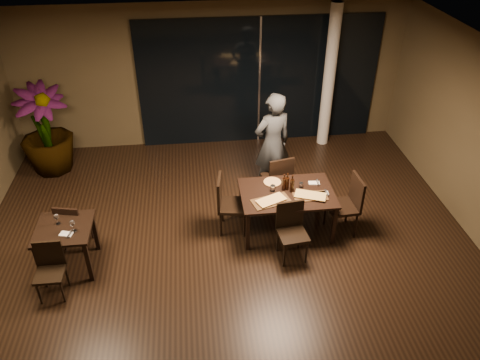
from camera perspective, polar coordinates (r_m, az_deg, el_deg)
name	(u,v)px	position (r m, az deg, el deg)	size (l,w,h in m)	color
ground	(231,266)	(7.28, -1.16, -10.50)	(8.00, 8.00, 0.00)	black
wall_back	(211,76)	(9.92, -3.58, 12.59)	(8.00, 0.10, 3.00)	#483C26
ceiling	(228,79)	(5.60, -1.52, 12.15)	(8.00, 8.00, 0.04)	silver
window_panel	(259,82)	(9.99, 2.34, 11.85)	(5.00, 0.06, 2.70)	black
column	(329,78)	(9.95, 10.81, 12.14)	(0.24, 0.24, 3.00)	silver
main_table	(287,196)	(7.58, 5.74, -1.96)	(1.50, 1.00, 0.75)	black
side_table	(65,234)	(7.34, -20.56, -6.22)	(0.80, 0.80, 0.75)	black
chair_main_far	(278,177)	(8.26, 4.71, 0.33)	(0.54, 0.54, 0.97)	black
chair_main_near	(291,228)	(7.20, 6.27, -5.78)	(0.48, 0.48, 0.93)	black
chair_main_left	(227,201)	(7.61, -1.55, -2.61)	(0.54, 0.54, 1.02)	black
chair_main_right	(348,202)	(7.78, 13.05, -2.62)	(0.51, 0.51, 1.03)	black
chair_side_far	(72,224)	(7.74, -19.79, -5.05)	(0.48, 0.48, 0.86)	black
chair_side_near	(50,267)	(7.12, -22.15, -9.75)	(0.39, 0.39, 0.84)	black
diner	(272,144)	(8.41, 3.97, 4.43)	(0.66, 0.44, 1.94)	#2B2E30
potted_plant	(45,130)	(9.77, -22.68, 5.62)	(0.96, 0.96, 1.77)	#1A4517
pizza_board_left	(271,201)	(7.31, 3.81, -2.60)	(0.60, 0.30, 0.01)	#432B15
pizza_board_right	(310,196)	(7.48, 8.56, -1.98)	(0.53, 0.27, 0.01)	#442A15
oblong_pizza_left	(271,200)	(7.30, 3.82, -2.49)	(0.44, 0.20, 0.02)	maroon
oblong_pizza_right	(310,196)	(7.47, 8.57, -1.88)	(0.47, 0.21, 0.02)	maroon
round_pizza	(272,182)	(7.74, 3.96, -0.27)	(0.28, 0.28, 0.01)	red
bottle_a	(284,182)	(7.51, 5.40, -0.26)	(0.07, 0.07, 0.30)	black
bottle_b	(292,184)	(7.48, 6.38, -0.45)	(0.07, 0.07, 0.30)	black
bottle_c	(287,181)	(7.52, 5.77, -0.18)	(0.07, 0.07, 0.30)	black
tumbler_left	(273,188)	(7.53, 4.02, -1.00)	(0.08, 0.08, 0.10)	white
tumbler_right	(301,185)	(7.66, 7.45, -0.60)	(0.07, 0.07, 0.08)	white
napkin_near	(323,193)	(7.58, 10.06, -1.60)	(0.18, 0.10, 0.01)	silver
napkin_far	(314,183)	(7.80, 9.02, -0.36)	(0.18, 0.10, 0.01)	white
wine_glass_a	(57,219)	(7.32, -21.41, -4.49)	(0.07, 0.07, 0.17)	white
wine_glass_b	(73,226)	(7.10, -19.70, -5.30)	(0.08, 0.08, 0.18)	white
side_napkin	(66,234)	(7.12, -20.43, -6.19)	(0.18, 0.11, 0.01)	silver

